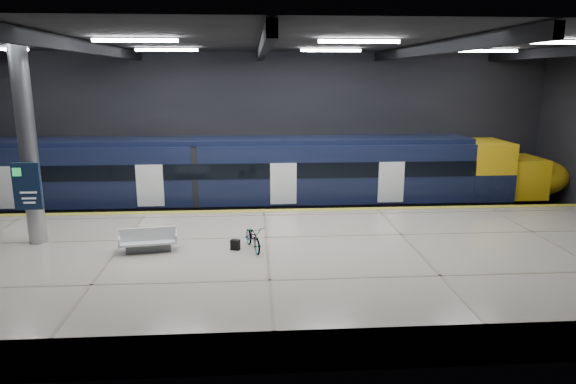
{
  "coord_description": "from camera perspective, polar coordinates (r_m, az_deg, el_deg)",
  "views": [
    {
      "loc": [
        -0.42,
        -18.76,
        6.82
      ],
      "look_at": [
        0.98,
        1.5,
        2.2
      ],
      "focal_mm": 32.0,
      "sensor_mm": 36.0,
      "label": 1
    }
  ],
  "objects": [
    {
      "name": "platform",
      "position": [
        17.44,
        -2.32,
        -8.27
      ],
      "size": [
        30.0,
        11.0,
        1.1
      ],
      "primitive_type": "cube",
      "color": "#BAAD9D",
      "rests_on": "ground"
    },
    {
      "name": "safety_strip",
      "position": [
        22.26,
        -2.73,
        -2.07
      ],
      "size": [
        30.0,
        0.4,
        0.01
      ],
      "primitive_type": "cube",
      "color": "gold",
      "rests_on": "platform"
    },
    {
      "name": "rails",
      "position": [
        25.19,
        -2.84,
        -2.72
      ],
      "size": [
        30.0,
        1.52,
        0.16
      ],
      "color": "gray",
      "rests_on": "ground"
    },
    {
      "name": "bench",
      "position": [
        17.74,
        -15.22,
        -5.49
      ],
      "size": [
        1.95,
        1.03,
        0.82
      ],
      "rotation": [
        0.0,
        0.0,
        0.15
      ],
      "color": "#595B60",
      "rests_on": "platform"
    },
    {
      "name": "room_shell",
      "position": [
        18.8,
        -2.69,
        9.44
      ],
      "size": [
        30.1,
        16.1,
        8.05
      ],
      "color": "black",
      "rests_on": "ground"
    },
    {
      "name": "ground",
      "position": [
        19.97,
        -2.52,
        -7.17
      ],
      "size": [
        30.0,
        30.0,
        0.0
      ],
      "primitive_type": "plane",
      "color": "black",
      "rests_on": "ground"
    },
    {
      "name": "info_column",
      "position": [
        19.43,
        -26.95,
        4.46
      ],
      "size": [
        0.9,
        0.78,
        6.9
      ],
      "color": "#9EA0A5",
      "rests_on": "platform"
    },
    {
      "name": "pannier_bag",
      "position": [
        17.39,
        -5.87,
        -5.85
      ],
      "size": [
        0.35,
        0.28,
        0.35
      ],
      "primitive_type": "cube",
      "rotation": [
        0.0,
        0.0,
        -0.38
      ],
      "color": "black",
      "rests_on": "platform"
    },
    {
      "name": "train",
      "position": [
        24.72,
        -3.5,
        1.69
      ],
      "size": [
        29.4,
        2.84,
        3.79
      ],
      "color": "black",
      "rests_on": "ground"
    },
    {
      "name": "bicycle",
      "position": [
        17.3,
        -3.9,
        -5.04
      ],
      "size": [
        0.98,
        1.72,
        0.85
      ],
      "primitive_type": "imported",
      "rotation": [
        0.0,
        0.0,
        0.27
      ],
      "color": "#99999E",
      "rests_on": "platform"
    }
  ]
}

